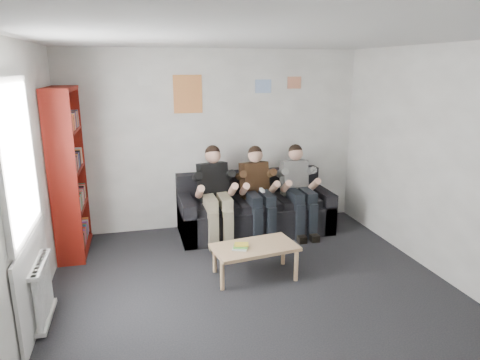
# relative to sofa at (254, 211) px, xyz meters

# --- Properties ---
(room_shell) EXTENTS (5.00, 5.00, 5.00)m
(room_shell) POSITION_rel_sofa_xyz_m (-0.50, -2.07, 1.04)
(room_shell) COLOR black
(room_shell) RESTS_ON ground
(sofa) EXTENTS (2.26, 0.93, 0.87)m
(sofa) POSITION_rel_sofa_xyz_m (0.00, 0.00, 0.00)
(sofa) COLOR black
(sofa) RESTS_ON ground
(bookshelf) EXTENTS (0.33, 0.99, 2.20)m
(bookshelf) POSITION_rel_sofa_xyz_m (-2.56, -0.12, 0.78)
(bookshelf) COLOR maroon
(bookshelf) RESTS_ON ground
(coffee_table) EXTENTS (0.98, 0.54, 0.39)m
(coffee_table) POSITION_rel_sofa_xyz_m (-0.41, -1.43, 0.03)
(coffee_table) COLOR tan
(coffee_table) RESTS_ON ground
(game_cases) EXTENTS (0.20, 0.17, 0.04)m
(game_cases) POSITION_rel_sofa_xyz_m (-0.59, -1.46, 0.10)
(game_cases) COLOR silver
(game_cases) RESTS_ON coffee_table
(person_left) EXTENTS (0.41, 0.88, 1.36)m
(person_left) POSITION_rel_sofa_xyz_m (-0.63, -0.20, 0.36)
(person_left) COLOR black
(person_left) RESTS_ON sofa
(person_middle) EXTENTS (0.39, 0.84, 1.32)m
(person_middle) POSITION_rel_sofa_xyz_m (-0.00, -0.20, 0.35)
(person_middle) COLOR #442F16
(person_middle) RESTS_ON sofa
(person_right) EXTENTS (0.39, 0.84, 1.32)m
(person_right) POSITION_rel_sofa_xyz_m (0.63, -0.20, 0.35)
(person_right) COLOR silver
(person_right) RESTS_ON sofa
(radiator) EXTENTS (0.10, 0.64, 0.60)m
(radiator) POSITION_rel_sofa_xyz_m (-2.65, -1.87, 0.04)
(radiator) COLOR white
(radiator) RESTS_ON ground
(window) EXTENTS (0.05, 1.30, 2.36)m
(window) POSITION_rel_sofa_xyz_m (-2.73, -1.87, 0.71)
(window) COLOR white
(window) RESTS_ON room_shell
(poster_large) EXTENTS (0.42, 0.01, 0.55)m
(poster_large) POSITION_rel_sofa_xyz_m (-0.90, 0.42, 1.74)
(poster_large) COLOR gold
(poster_large) RESTS_ON room_shell
(poster_blue) EXTENTS (0.25, 0.01, 0.20)m
(poster_blue) POSITION_rel_sofa_xyz_m (0.25, 0.42, 1.84)
(poster_blue) COLOR #438AE4
(poster_blue) RESTS_ON room_shell
(poster_pink) EXTENTS (0.22, 0.01, 0.18)m
(poster_pink) POSITION_rel_sofa_xyz_m (0.75, 0.42, 1.89)
(poster_pink) COLOR #CB3F83
(poster_pink) RESTS_ON room_shell
(poster_sign) EXTENTS (0.20, 0.01, 0.14)m
(poster_sign) POSITION_rel_sofa_xyz_m (-1.50, 0.42, 1.94)
(poster_sign) COLOR white
(poster_sign) RESTS_ON room_shell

